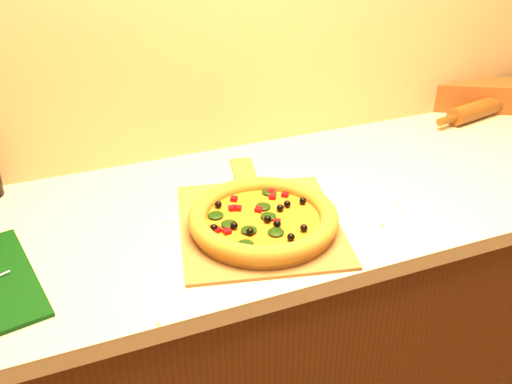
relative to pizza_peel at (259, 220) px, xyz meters
name	(u,v)px	position (x,y,z in m)	size (l,w,h in m)	color
cabinet	(280,336)	(0.10, 0.08, -0.47)	(2.80, 0.65, 0.86)	#482A0F
countertop	(284,203)	(0.10, 0.08, -0.02)	(2.84, 0.68, 0.04)	beige
pizza_peel	(259,220)	(0.00, 0.00, 0.00)	(0.44, 0.57, 0.01)	brown
pizza	(263,219)	(0.00, -0.04, 0.03)	(0.34, 0.34, 0.05)	#B0762C
rolling_pin	(483,108)	(0.93, 0.32, 0.03)	(0.43, 0.12, 0.06)	#5C290F
bread_bag	(484,95)	(0.98, 0.38, 0.04)	(0.34, 0.11, 0.09)	#652F13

